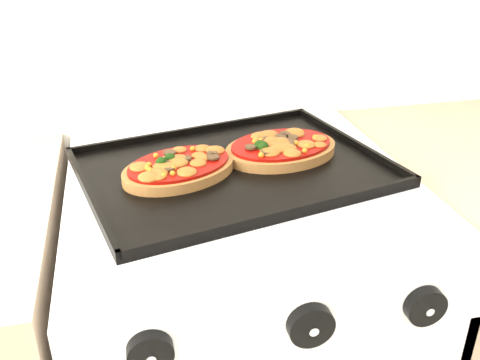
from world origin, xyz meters
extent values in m
cube|color=white|center=(0.02, 1.39, 0.85)|extent=(0.60, 0.02, 0.09)
cylinder|color=black|center=(-0.17, 1.37, 0.85)|extent=(0.06, 0.02, 0.06)
cylinder|color=black|center=(0.03, 1.37, 0.85)|extent=(0.06, 0.02, 0.06)
cylinder|color=black|center=(0.19, 1.37, 0.85)|extent=(0.06, 0.02, 0.06)
cube|color=black|center=(0.01, 1.71, 0.92)|extent=(0.58, 0.48, 0.02)
camera|label=1|loc=(-0.17, 0.88, 1.33)|focal=40.00mm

